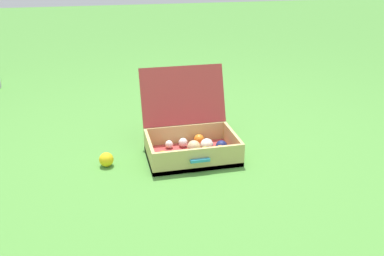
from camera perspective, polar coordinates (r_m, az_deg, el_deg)
name	(u,v)px	position (r m, az deg, el deg)	size (l,w,h in m)	color
ground_plane	(189,155)	(2.50, -0.37, -3.66)	(16.00, 16.00, 0.00)	#4C8C38
open_suitcase	(191,137)	(2.47, -0.12, -1.31)	(0.52, 0.52, 0.48)	#B23838
stray_ball_on_grass	(106,159)	(2.40, -11.67, -4.25)	(0.08, 0.08, 0.08)	yellow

